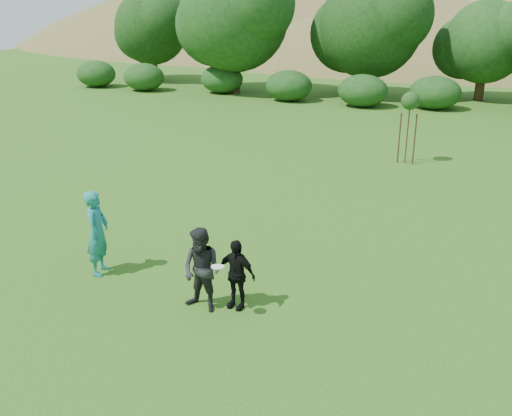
{
  "coord_description": "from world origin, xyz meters",
  "views": [
    {
      "loc": [
        5.89,
        -9.45,
        6.07
      ],
      "look_at": [
        0.0,
        3.0,
        1.1
      ],
      "focal_mm": 40.0,
      "sensor_mm": 36.0,
      "label": 1
    }
  ],
  "objects_px": {
    "player_black": "(236,274)",
    "player_teal": "(98,233)",
    "player_grey": "(202,270)",
    "sapling": "(410,103)"
  },
  "relations": [
    {
      "from": "player_black",
      "to": "sapling",
      "type": "bearing_deg",
      "value": 90.2
    },
    {
      "from": "player_black",
      "to": "sapling",
      "type": "distance_m",
      "value": 13.25
    },
    {
      "from": "player_black",
      "to": "sapling",
      "type": "height_order",
      "value": "sapling"
    },
    {
      "from": "player_black",
      "to": "player_teal",
      "type": "bearing_deg",
      "value": -177.04
    },
    {
      "from": "player_teal",
      "to": "player_grey",
      "type": "xyz_separation_m",
      "value": [
        3.07,
        -0.45,
        -0.12
      ]
    },
    {
      "from": "player_grey",
      "to": "player_teal",
      "type": "bearing_deg",
      "value": 176.64
    },
    {
      "from": "sapling",
      "to": "player_grey",
      "type": "bearing_deg",
      "value": -96.19
    },
    {
      "from": "player_teal",
      "to": "player_black",
      "type": "height_order",
      "value": "player_teal"
    },
    {
      "from": "player_teal",
      "to": "player_black",
      "type": "distance_m",
      "value": 3.67
    },
    {
      "from": "player_grey",
      "to": "player_black",
      "type": "relative_size",
      "value": 1.18
    }
  ]
}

